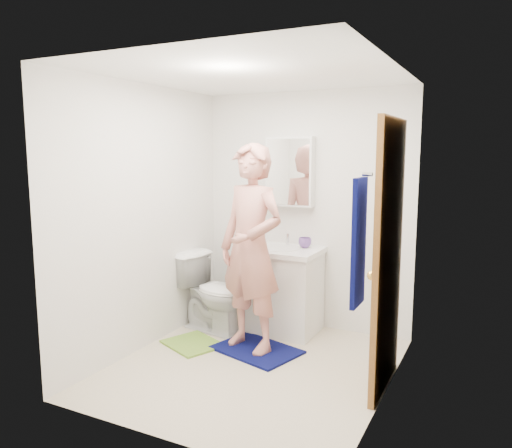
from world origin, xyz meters
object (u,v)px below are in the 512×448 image
Objects in this scene: soap_dispenser at (258,238)px; toothbrush_cup at (305,243)px; man at (251,248)px; towel at (359,243)px; vanity_cabinet at (280,292)px; medicine_cabinet at (290,172)px; toilet at (214,293)px.

soap_dispenser reaches higher than toothbrush_cup.
towel is at bearing -21.60° from man.
man is (-0.03, -0.58, 0.55)m from vanity_cabinet.
soap_dispenser is at bearing 125.32° from man.
toothbrush_cup is at bearing -24.74° from medicine_cabinet.
vanity_cabinet is at bearing 128.47° from towel.
soap_dispenser is (0.38, 0.21, 0.55)m from toilet.
toothbrush_cup is at bearing 31.75° from vanity_cabinet.
toilet is 0.70m from soap_dispenser.
vanity_cabinet is at bearing 22.63° from soap_dispenser.
vanity_cabinet is 6.25× the size of toothbrush_cup.
toothbrush_cup is (-0.97, 1.61, -0.35)m from towel.
toilet is at bearing -138.33° from medicine_cabinet.
medicine_cabinet is 2.11m from towel.
towel is 1.99m from soap_dispenser.
vanity_cabinet is at bearing -90.00° from medicine_cabinet.
towel is 1.54m from man.
medicine_cabinet reaches higher than soap_dispenser.
towel is 6.25× the size of toothbrush_cup.
vanity_cabinet is 0.66m from toilet.
soap_dispenser reaches higher than vanity_cabinet.
medicine_cabinet is at bearing 56.02° from soap_dispenser.
toilet is at bearing 146.26° from towel.
medicine_cabinet is 0.87× the size of towel.
towel is 2.30m from toilet.
toothbrush_cup is at bearing -52.05° from toilet.
medicine_cabinet is at bearing 155.26° from toothbrush_cup.
soap_dispenser is (-0.21, -0.31, -0.65)m from medicine_cabinet.
toothbrush_cup is at bearing 86.75° from man.
man reaches higher than vanity_cabinet.
towel is 1.02× the size of toilet.
vanity_cabinet is at bearing -148.25° from toothbrush_cup.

